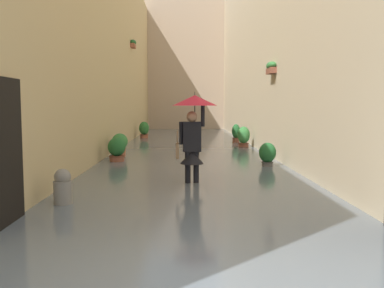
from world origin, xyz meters
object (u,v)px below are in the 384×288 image
object	(u,v)px
mooring_bollard	(63,192)
person_wading	(193,123)
potted_plant_near_left	(244,138)
potted_plant_far_right	(117,151)
potted_plant_mid_right	(120,145)
potted_plant_mid_left	(267,155)
potted_plant_far_left	(236,134)
potted_plant_near_right	(144,131)

from	to	relation	value
mooring_bollard	person_wading	bearing A→B (deg)	-139.08
potted_plant_near_left	mooring_bollard	world-z (taller)	potted_plant_near_left
potted_plant_far_right	potted_plant_near_left	bearing A→B (deg)	-135.19
potted_plant_mid_right	potted_plant_mid_left	distance (m)	4.88
person_wading	potted_plant_mid_right	xyz separation A→B (m)	(2.26, -4.77, -0.91)
potted_plant_far_left	potted_plant_mid_right	size ratio (longest dim) A/B	1.08
potted_plant_near_right	potted_plant_far_left	bearing A→B (deg)	147.95
potted_plant_mid_right	potted_plant_mid_left	world-z (taller)	potted_plant_mid_right
mooring_bollard	potted_plant_mid_right	bearing A→B (deg)	-89.74
potted_plant_near_right	potted_plant_far_right	bearing A→B (deg)	90.18
potted_plant_far_left	mooring_bollard	size ratio (longest dim) A/B	1.29
potted_plant_mid_right	potted_plant_near_left	bearing A→B (deg)	-144.80
potted_plant_far_left	potted_plant_mid_left	size ratio (longest dim) A/B	1.22
mooring_bollard	potted_plant_far_right	bearing A→B (deg)	-90.54
potted_plant_far_right	potted_plant_near_right	xyz separation A→B (m)	(0.03, -9.14, 0.07)
person_wading	potted_plant_mid_right	size ratio (longest dim) A/B	2.29
potted_plant_mid_left	potted_plant_near_right	xyz separation A→B (m)	(4.29, -10.18, 0.07)
potted_plant_far_right	mooring_bollard	xyz separation A→B (m)	(0.05, 5.50, -0.09)
potted_plant_near_left	potted_plant_near_right	xyz separation A→B (m)	(4.38, -4.81, 0.01)
potted_plant_near_left	potted_plant_near_right	size ratio (longest dim) A/B	0.99
potted_plant_near_left	mooring_bollard	size ratio (longest dim) A/B	1.29
potted_plant_mid_right	potted_plant_far_right	bearing A→B (deg)	93.94
potted_plant_far_right	potted_plant_mid_right	bearing A→B (deg)	-86.06
potted_plant_near_left	potted_plant_far_right	bearing A→B (deg)	44.81
potted_plant_far_left	potted_plant_far_right	distance (m)	7.73
potted_plant_near_left	potted_plant_near_right	distance (m)	6.51
potted_plant_near_left	potted_plant_mid_left	size ratio (longest dim) A/B	1.22
person_wading	potted_plant_near_right	size ratio (longest dim) A/B	2.11
potted_plant_mid_left	mooring_bollard	bearing A→B (deg)	45.98
potted_plant_far_left	potted_plant_mid_left	distance (m)	7.47
person_wading	potted_plant_near_right	world-z (taller)	person_wading
potted_plant_mid_right	potted_plant_near_right	xyz separation A→B (m)	(-0.05, -7.94, 0.01)
potted_plant_near_right	mooring_bollard	distance (m)	14.64
potted_plant_mid_right	mooring_bollard	bearing A→B (deg)	90.26
person_wading	potted_plant_near_right	distance (m)	12.93
potted_plant_near_left	potted_plant_mid_left	bearing A→B (deg)	88.99
potted_plant_far_left	potted_plant_near_left	world-z (taller)	potted_plant_far_left
person_wading	potted_plant_far_right	xyz separation A→B (m)	(2.18, -3.57, -0.97)
person_wading	potted_plant_mid_left	world-z (taller)	person_wading
potted_plant_mid_left	mooring_bollard	world-z (taller)	potted_plant_mid_left
potted_plant_far_left	potted_plant_mid_left	bearing A→B (deg)	89.64
potted_plant_mid_right	person_wading	bearing A→B (deg)	115.34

